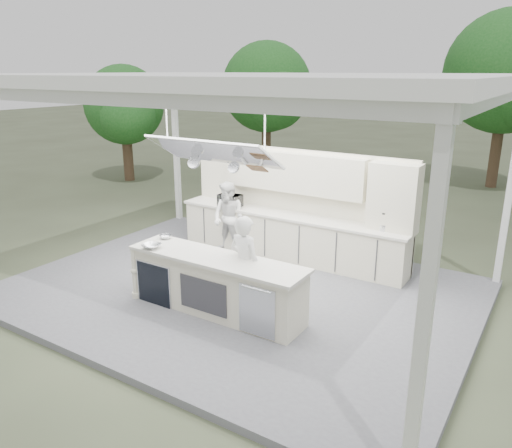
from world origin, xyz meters
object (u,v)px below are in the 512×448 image
Objects in this scene: head_chef at (245,265)px; sous_chef at (229,218)px; demo_island at (215,284)px; back_counter at (289,236)px.

head_chef is 2.81m from sous_chef.
sous_chef is (-1.84, 2.13, -0.04)m from head_chef.
sous_chef is (-1.41, 2.36, 0.30)m from demo_island.
demo_island is 1.99× the size of sous_chef.
demo_island is 0.60m from head_chef.
sous_chef is (-1.23, -0.45, 0.30)m from back_counter.
head_chef is (0.61, -2.58, 0.34)m from back_counter.
back_counter is 3.26× the size of sous_chef.
sous_chef reaches higher than demo_island.
head_chef reaches higher than back_counter.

